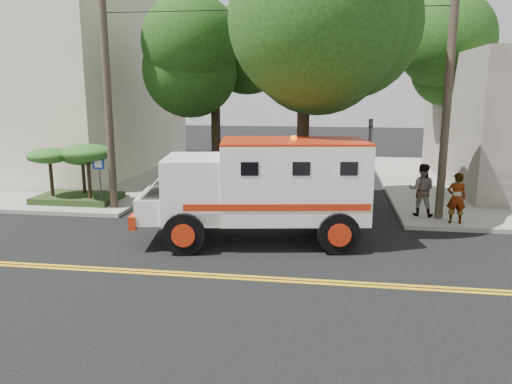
# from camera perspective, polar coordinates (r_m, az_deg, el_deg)

# --- Properties ---
(ground) EXTENTS (100.00, 100.00, 0.00)m
(ground) POSITION_cam_1_polar(r_m,az_deg,el_deg) (12.60, -3.63, -9.64)
(ground) COLOR black
(ground) RESTS_ON ground
(sidewalk_nw) EXTENTS (17.00, 17.00, 0.15)m
(sidewalk_nw) POSITION_cam_1_polar(r_m,az_deg,el_deg) (30.01, -23.76, 2.12)
(sidewalk_nw) COLOR gray
(sidewalk_nw) RESTS_ON ground
(building_left) EXTENTS (16.00, 14.00, 10.00)m
(building_left) POSITION_cam_1_polar(r_m,az_deg,el_deg) (32.03, -26.16, 11.60)
(building_left) COLOR beige
(building_left) RESTS_ON sidewalk_nw
(utility_pole_left) EXTENTS (0.28, 0.28, 9.00)m
(utility_pole_left) POSITION_cam_1_polar(r_m,az_deg,el_deg) (19.26, -16.63, 11.02)
(utility_pole_left) COLOR #382D23
(utility_pole_left) RESTS_ON ground
(utility_pole_right) EXTENTS (0.28, 0.28, 9.00)m
(utility_pole_right) POSITION_cam_1_polar(r_m,az_deg,el_deg) (18.04, 21.10, 10.71)
(utility_pole_right) COLOR #382D23
(utility_pole_right) RESTS_ON ground
(tree_main) EXTENTS (6.08, 5.70, 9.85)m
(tree_main) POSITION_cam_1_polar(r_m,az_deg,el_deg) (17.86, 7.10, 20.08)
(tree_main) COLOR black
(tree_main) RESTS_ON ground
(tree_left) EXTENTS (4.48, 4.20, 7.70)m
(tree_left) POSITION_cam_1_polar(r_m,az_deg,el_deg) (23.84, -4.09, 14.48)
(tree_left) COLOR black
(tree_left) RESTS_ON ground
(tree_right) EXTENTS (4.80, 4.50, 8.20)m
(tree_right) POSITION_cam_1_polar(r_m,az_deg,el_deg) (27.98, 22.41, 14.00)
(tree_right) COLOR black
(tree_right) RESTS_ON ground
(traffic_signal) EXTENTS (0.15, 0.18, 3.60)m
(traffic_signal) POSITION_cam_1_polar(r_m,az_deg,el_deg) (17.26, 12.82, 3.60)
(traffic_signal) COLOR #3F3F42
(traffic_signal) RESTS_ON ground
(accessibility_sign) EXTENTS (0.45, 0.10, 2.02)m
(accessibility_sign) POSITION_cam_1_polar(r_m,az_deg,el_deg) (19.94, -17.45, 1.92)
(accessibility_sign) COLOR #3F3F42
(accessibility_sign) RESTS_ON ground
(palm_planter) EXTENTS (3.52, 2.63, 2.36)m
(palm_planter) POSITION_cam_1_polar(r_m,az_deg,el_deg) (20.86, -20.02, 2.94)
(palm_planter) COLOR #1E3314
(palm_planter) RESTS_ON sidewalk_nw
(armored_truck) EXTENTS (7.13, 3.64, 3.10)m
(armored_truck) POSITION_cam_1_polar(r_m,az_deg,el_deg) (14.94, 0.89, 0.86)
(armored_truck) COLOR white
(armored_truck) RESTS_ON ground
(pedestrian_a) EXTENTS (0.63, 0.42, 1.72)m
(pedestrian_a) POSITION_cam_1_polar(r_m,az_deg,el_deg) (17.88, 21.92, -0.64)
(pedestrian_a) COLOR gray
(pedestrian_a) RESTS_ON sidewalk_ne
(pedestrian_b) EXTENTS (1.05, 0.90, 1.86)m
(pedestrian_b) POSITION_cam_1_polar(r_m,az_deg,el_deg) (18.53, 18.40, 0.24)
(pedestrian_b) COLOR gray
(pedestrian_b) RESTS_ON sidewalk_ne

